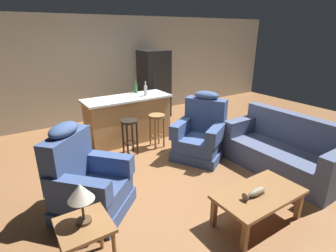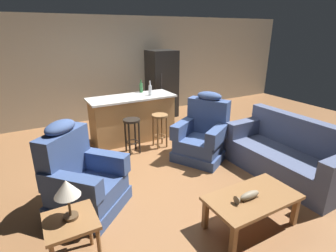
% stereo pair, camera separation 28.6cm
% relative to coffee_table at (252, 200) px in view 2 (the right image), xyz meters
% --- Properties ---
extents(ground_plane, '(12.00, 12.00, 0.00)m').
position_rel_coffee_table_xyz_m(ground_plane, '(-0.21, 1.88, -0.36)').
color(ground_plane, brown).
extents(back_wall, '(12.00, 0.05, 2.60)m').
position_rel_coffee_table_xyz_m(back_wall, '(-0.21, 5.00, 0.94)').
color(back_wall, '#A89E89').
rests_on(back_wall, ground_plane).
extents(coffee_table, '(1.10, 0.60, 0.42)m').
position_rel_coffee_table_xyz_m(coffee_table, '(0.00, 0.00, 0.00)').
color(coffee_table, olive).
rests_on(coffee_table, ground_plane).
extents(fish_figurine, '(0.34, 0.10, 0.10)m').
position_rel_coffee_table_xyz_m(fish_figurine, '(-0.10, -0.01, 0.10)').
color(fish_figurine, '#4C3823').
rests_on(fish_figurine, coffee_table).
extents(couch, '(0.87, 1.91, 0.94)m').
position_rel_coffee_table_xyz_m(couch, '(1.41, 0.62, -0.02)').
color(couch, '#4C5675').
rests_on(couch, ground_plane).
extents(recliner_near_lamp, '(1.19, 1.19, 1.20)m').
position_rel_coffee_table_xyz_m(recliner_near_lamp, '(-1.67, 1.34, 0.06)').
color(recliner_near_lamp, '#384C7A').
rests_on(recliner_near_lamp, ground_plane).
extents(recliner_near_island, '(1.15, 1.15, 1.20)m').
position_rel_coffee_table_xyz_m(recliner_near_island, '(0.60, 1.81, 0.06)').
color(recliner_near_island, '#384C7A').
rests_on(recliner_near_island, ground_plane).
extents(end_table, '(0.48, 0.48, 0.56)m').
position_rel_coffee_table_xyz_m(end_table, '(-1.95, 0.43, 0.10)').
color(end_table, olive).
rests_on(end_table, ground_plane).
extents(table_lamp, '(0.24, 0.24, 0.41)m').
position_rel_coffee_table_xyz_m(table_lamp, '(-1.94, 0.46, 0.50)').
color(table_lamp, '#4C3823').
rests_on(table_lamp, end_table).
extents(kitchen_island, '(1.80, 0.70, 0.95)m').
position_rel_coffee_table_xyz_m(kitchen_island, '(-0.21, 3.23, 0.11)').
color(kitchen_island, '#AD7F4C').
rests_on(kitchen_island, ground_plane).
extents(bar_stool_left, '(0.32, 0.32, 0.68)m').
position_rel_coffee_table_xyz_m(bar_stool_left, '(-0.47, 2.60, 0.11)').
color(bar_stool_left, black).
rests_on(bar_stool_left, ground_plane).
extents(bar_stool_right, '(0.32, 0.32, 0.68)m').
position_rel_coffee_table_xyz_m(bar_stool_right, '(0.12, 2.60, 0.11)').
color(bar_stool_right, olive).
rests_on(bar_stool_right, ground_plane).
extents(refrigerator, '(0.70, 0.69, 1.76)m').
position_rel_coffee_table_xyz_m(refrigerator, '(1.13, 4.43, 0.52)').
color(refrigerator, black).
rests_on(refrigerator, ground_plane).
extents(bottle_tall_green, '(0.07, 0.07, 0.31)m').
position_rel_coffee_table_xyz_m(bottle_tall_green, '(0.17, 3.12, 0.70)').
color(bottle_tall_green, silver).
rests_on(bottle_tall_green, kitchen_island).
extents(bottle_short_amber, '(0.07, 0.07, 0.28)m').
position_rel_coffee_table_xyz_m(bottle_short_amber, '(0.12, 3.49, 0.69)').
color(bottle_short_amber, '#2D6B38').
rests_on(bottle_short_amber, kitchen_island).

